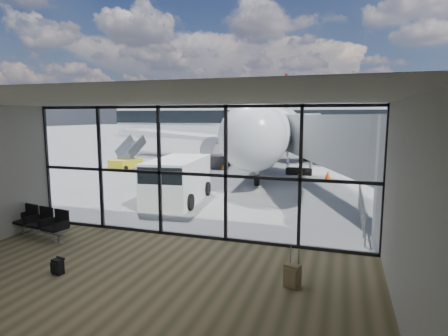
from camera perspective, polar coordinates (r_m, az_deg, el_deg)
The scene contains 22 objects.
ground at distance 51.89m, azimuth 12.38°, elevation 3.17°, with size 220.00×220.00×0.00m, color slate.
lounge_shell at distance 8.38m, azimuth -17.72°, elevation -2.66°, with size 12.02×8.01×4.51m.
glass_curtain_wall at distance 12.61m, azimuth -4.94°, elevation -0.72°, with size 12.10×0.12×4.50m.
jet_bridge at distance 18.62m, azimuth 17.98°, elevation 3.30°, with size 8.00×16.50×4.33m.
apron_railing at distance 15.40m, azimuth 20.28°, elevation -5.39°, with size 0.06×5.46×1.11m.
far_terminal at distance 73.67m, azimuth 13.66°, elevation 7.76°, with size 80.00×12.20×11.00m.
tree_0 at distance 97.23m, azimuth -13.21°, elevation 8.01°, with size 4.95×4.95×7.12m.
tree_1 at distance 94.30m, azimuth -10.06°, elevation 8.49°, with size 5.61×5.61×8.07m.
tree_2 at distance 91.68m, azimuth -6.71°, elevation 8.96°, with size 6.27×6.27×9.03m.
tree_3 at distance 89.35m, azimuth -3.15°, elevation 8.24°, with size 4.95×4.95×7.12m.
tree_4 at distance 87.40m, azimuth 0.57°, elevation 8.66°, with size 5.61×5.61×8.07m.
tree_5 at distance 85.83m, azimuth 4.45°, elevation 9.07°, with size 6.27×6.27×9.03m.
seating_row at distance 14.36m, azimuth -25.92°, elevation -7.26°, with size 2.32×1.05×1.03m.
backpack at distance 11.06m, azimuth -24.04°, elevation -13.56°, with size 0.33×0.32×0.45m.
suitcase at distance 9.53m, azimuth 10.33°, elevation -15.86°, with size 0.43×0.36×1.03m.
airliner at distance 36.45m, azimuth 8.01°, elevation 5.99°, with size 32.37×37.59×9.69m.
service_van at distance 18.15m, azimuth -7.18°, elevation -1.82°, with size 2.79×5.04×2.10m.
belt_loader at distance 30.63m, azimuth -0.72°, elevation 1.30°, with size 2.07×4.07×1.79m.
mobile_stairs at distance 30.56m, azimuth -14.65°, elevation 0.84°, with size 1.88×3.13×2.09m.
traffic_cone_a at distance 29.11m, azimuth -0.05°, elevation 0.35°, with size 0.43×0.43×0.62m.
traffic_cone_b at distance 25.23m, azimuth 15.57°, elevation -1.07°, with size 0.46×0.46×0.66m.
traffic_cone_c at distance 24.91m, azimuth 11.44°, elevation -1.06°, with size 0.46×0.46×0.66m.
Camera 1 is at (4.82, -11.50, 4.14)m, focal length 30.00 mm.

